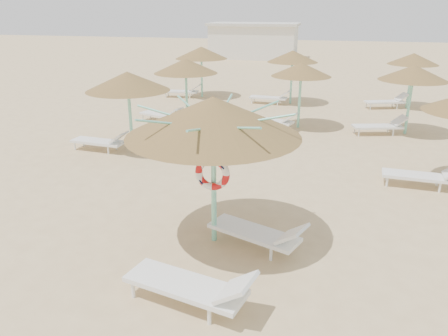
# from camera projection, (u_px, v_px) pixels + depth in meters

# --- Properties ---
(ground) EXTENTS (120.00, 120.00, 0.00)m
(ground) POSITION_uv_depth(u_px,v_px,m) (232.00, 250.00, 9.04)
(ground) COLOR tan
(ground) RESTS_ON ground
(main_palapa) EXTENTS (3.49, 3.49, 3.13)m
(main_palapa) POSITION_uv_depth(u_px,v_px,m) (213.00, 117.00, 8.51)
(main_palapa) COLOR #7DD8BB
(main_palapa) RESTS_ON ground
(lounger_main_a) EXTENTS (2.37, 1.17, 0.83)m
(lounger_main_a) POSITION_uv_depth(u_px,v_px,m) (193.00, 286.00, 7.24)
(lounger_main_a) COLOR white
(lounger_main_a) RESTS_ON ground
(lounger_main_b) EXTENTS (2.18, 1.34, 0.76)m
(lounger_main_b) POSITION_uv_depth(u_px,v_px,m) (259.00, 233.00, 9.00)
(lounger_main_b) COLOR white
(lounger_main_b) RESTS_ON ground
(palapa_field) EXTENTS (13.97, 13.13, 2.71)m
(palapa_field) POSITION_uv_depth(u_px,v_px,m) (277.00, 68.00, 18.14)
(palapa_field) COLOR #7DD8BB
(palapa_field) RESTS_ON ground
(service_hut) EXTENTS (8.40, 4.40, 3.25)m
(service_hut) POSITION_uv_depth(u_px,v_px,m) (254.00, 41.00, 41.65)
(service_hut) COLOR silver
(service_hut) RESTS_ON ground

